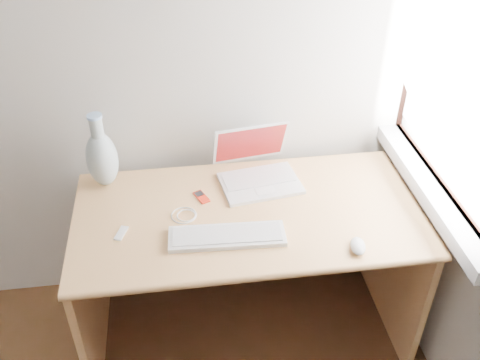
{
  "coord_description": "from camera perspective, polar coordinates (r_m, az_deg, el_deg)",
  "views": [
    {
      "loc": [
        0.72,
        -0.26,
        2.07
      ],
      "look_at": [
        0.94,
        1.35,
        0.87
      ],
      "focal_mm": 40.0,
      "sensor_mm": 36.0,
      "label": 1
    }
  ],
  "objects": [
    {
      "name": "window",
      "position": [
        2.01,
        22.92,
        10.29
      ],
      "size": [
        0.11,
        0.99,
        1.1
      ],
      "color": "white",
      "rests_on": "right_wall"
    },
    {
      "name": "desk",
      "position": [
        2.3,
        0.51,
        -6.03
      ],
      "size": [
        1.37,
        0.68,
        0.72
      ],
      "color": "tan",
      "rests_on": "floor"
    },
    {
      "name": "laptop",
      "position": [
        2.25,
        2.03,
        1.15
      ],
      "size": [
        0.35,
        0.31,
        0.22
      ],
      "rotation": [
        0.0,
        0.0,
        0.14
      ],
      "color": "white",
      "rests_on": "desk"
    },
    {
      "name": "external_keyboard",
      "position": [
        1.98,
        -1.39,
        -6.0
      ],
      "size": [
        0.44,
        0.15,
        0.02
      ],
      "rotation": [
        0.0,
        0.0,
        -0.05
      ],
      "color": "white",
      "rests_on": "desk"
    },
    {
      "name": "mouse",
      "position": [
        1.98,
        12.47,
        -6.89
      ],
      "size": [
        0.07,
        0.1,
        0.03
      ],
      "primitive_type": "ellipsoid",
      "rotation": [
        0.0,
        0.0,
        -0.2
      ],
      "color": "white",
      "rests_on": "desk"
    },
    {
      "name": "ipod",
      "position": [
        2.18,
        -4.14,
        -1.8
      ],
      "size": [
        0.07,
        0.09,
        0.01
      ],
      "rotation": [
        0.0,
        0.0,
        0.42
      ],
      "color": "#A71B0B",
      "rests_on": "desk"
    },
    {
      "name": "cable_coil",
      "position": [
        2.1,
        -6.0,
        -3.76
      ],
      "size": [
        0.12,
        0.12,
        0.01
      ],
      "primitive_type": "torus",
      "rotation": [
        0.0,
        0.0,
        0.26
      ],
      "color": "white",
      "rests_on": "desk"
    },
    {
      "name": "remote",
      "position": [
        2.05,
        -12.56,
        -5.56
      ],
      "size": [
        0.05,
        0.08,
        0.01
      ],
      "primitive_type": "cube",
      "rotation": [
        0.0,
        0.0,
        -0.34
      ],
      "color": "white",
      "rests_on": "desk"
    },
    {
      "name": "vase",
      "position": [
        2.25,
        -14.52,
        2.36
      ],
      "size": [
        0.13,
        0.13,
        0.33
      ],
      "color": "silver",
      "rests_on": "desk"
    }
  ]
}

